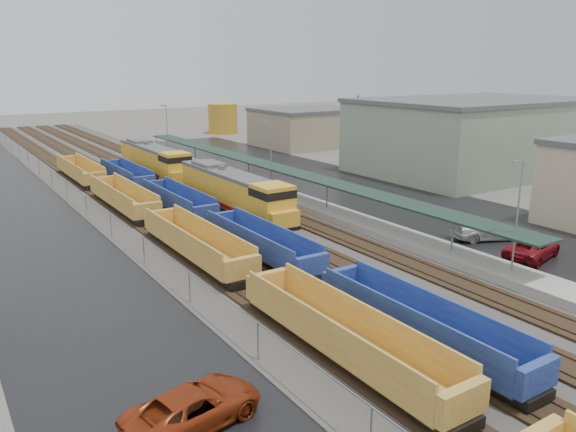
{
  "coord_description": "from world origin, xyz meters",
  "views": [
    {
      "loc": [
        -21.34,
        -0.84,
        13.54
      ],
      "look_at": [
        2.14,
        35.33,
        2.0
      ],
      "focal_mm": 35.0,
      "sensor_mm": 36.0,
      "label": 1
    }
  ],
  "objects_px": {
    "locomotive_lead": "(235,193)",
    "well_string_blue": "(326,277)",
    "storage_tank": "(223,119)",
    "parked_car_west_c": "(194,407)",
    "parked_car_east_b": "(532,248)",
    "locomotive_trail": "(155,161)",
    "parked_car_east_c": "(487,229)",
    "well_string_yellow": "(254,281)"
  },
  "relations": [
    {
      "from": "locomotive_lead",
      "to": "well_string_blue",
      "type": "distance_m",
      "value": 19.8
    },
    {
      "from": "locomotive_lead",
      "to": "well_string_blue",
      "type": "height_order",
      "value": "locomotive_lead"
    },
    {
      "from": "storage_tank",
      "to": "parked_car_west_c",
      "type": "xyz_separation_m",
      "value": [
        -45.46,
        -88.18,
        -2.24
      ]
    },
    {
      "from": "parked_car_west_c",
      "to": "locomotive_lead",
      "type": "bearing_deg",
      "value": -42.17
    },
    {
      "from": "parked_car_east_b",
      "to": "locomotive_trail",
      "type": "bearing_deg",
      "value": 3.15
    },
    {
      "from": "parked_car_east_b",
      "to": "parked_car_east_c",
      "type": "relative_size",
      "value": 0.97
    },
    {
      "from": "well_string_yellow",
      "to": "parked_car_east_b",
      "type": "distance_m",
      "value": 21.09
    },
    {
      "from": "well_string_yellow",
      "to": "parked_car_west_c",
      "type": "bearing_deg",
      "value": -130.61
    },
    {
      "from": "storage_tank",
      "to": "parked_car_east_c",
      "type": "bearing_deg",
      "value": -101.33
    },
    {
      "from": "storage_tank",
      "to": "parked_car_east_b",
      "type": "distance_m",
      "value": 85.06
    },
    {
      "from": "parked_car_west_c",
      "to": "well_string_blue",
      "type": "bearing_deg",
      "value": -69.06
    },
    {
      "from": "locomotive_lead",
      "to": "storage_tank",
      "type": "xyz_separation_m",
      "value": [
        29.42,
        61.19,
        0.73
      ]
    },
    {
      "from": "well_string_blue",
      "to": "well_string_yellow",
      "type": "bearing_deg",
      "value": 156.5
    },
    {
      "from": "well_string_blue",
      "to": "storage_tank",
      "type": "height_order",
      "value": "storage_tank"
    },
    {
      "from": "well_string_blue",
      "to": "parked_car_west_c",
      "type": "xyz_separation_m",
      "value": [
        -12.04,
        -7.64,
        -0.32
      ]
    },
    {
      "from": "well_string_yellow",
      "to": "parked_car_east_b",
      "type": "relative_size",
      "value": 18.23
    },
    {
      "from": "parked_car_west_c",
      "to": "parked_car_east_b",
      "type": "bearing_deg",
      "value": -91.86
    },
    {
      "from": "well_string_blue",
      "to": "parked_car_east_b",
      "type": "distance_m",
      "value": 16.83
    },
    {
      "from": "storage_tank",
      "to": "parked_car_west_c",
      "type": "relative_size",
      "value": 1.08
    },
    {
      "from": "locomotive_lead",
      "to": "parked_car_west_c",
      "type": "relative_size",
      "value": 3.35
    },
    {
      "from": "storage_tank",
      "to": "parked_car_west_c",
      "type": "height_order",
      "value": "storage_tank"
    },
    {
      "from": "storage_tank",
      "to": "locomotive_trail",
      "type": "bearing_deg",
      "value": -126.21
    },
    {
      "from": "locomotive_lead",
      "to": "storage_tank",
      "type": "height_order",
      "value": "storage_tank"
    },
    {
      "from": "locomotive_trail",
      "to": "parked_car_east_b",
      "type": "height_order",
      "value": "locomotive_trail"
    },
    {
      "from": "well_string_yellow",
      "to": "parked_car_west_c",
      "type": "height_order",
      "value": "well_string_yellow"
    },
    {
      "from": "locomotive_trail",
      "to": "parked_car_east_b",
      "type": "bearing_deg",
      "value": -73.73
    },
    {
      "from": "parked_car_east_c",
      "to": "storage_tank",
      "type": "bearing_deg",
      "value": 11.92
    },
    {
      "from": "well_string_yellow",
      "to": "well_string_blue",
      "type": "bearing_deg",
      "value": -23.5
    },
    {
      "from": "parked_car_east_b",
      "to": "parked_car_east_c",
      "type": "xyz_separation_m",
      "value": [
        1.09,
        4.83,
        0.06
      ]
    },
    {
      "from": "parked_car_east_b",
      "to": "parked_car_east_c",
      "type": "height_order",
      "value": "parked_car_east_c"
    },
    {
      "from": "storage_tank",
      "to": "locomotive_lead",
      "type": "bearing_deg",
      "value": -115.68
    },
    {
      "from": "well_string_blue",
      "to": "parked_car_east_b",
      "type": "bearing_deg",
      "value": -9.58
    },
    {
      "from": "well_string_yellow",
      "to": "locomotive_lead",
      "type": "bearing_deg",
      "value": 65.58
    },
    {
      "from": "locomotive_trail",
      "to": "parked_car_west_c",
      "type": "bearing_deg",
      "value": -108.48
    },
    {
      "from": "well_string_yellow",
      "to": "parked_car_east_b",
      "type": "height_order",
      "value": "well_string_yellow"
    },
    {
      "from": "locomotive_lead",
      "to": "parked_car_west_c",
      "type": "distance_m",
      "value": 31.43
    },
    {
      "from": "well_string_blue",
      "to": "parked_car_west_c",
      "type": "relative_size",
      "value": 16.28
    },
    {
      "from": "locomotive_lead",
      "to": "storage_tank",
      "type": "distance_m",
      "value": 67.9
    },
    {
      "from": "locomotive_lead",
      "to": "well_string_yellow",
      "type": "height_order",
      "value": "locomotive_lead"
    },
    {
      "from": "locomotive_lead",
      "to": "parked_car_east_c",
      "type": "distance_m",
      "value": 22.13
    },
    {
      "from": "locomotive_trail",
      "to": "parked_car_east_b",
      "type": "relative_size",
      "value": 3.43
    },
    {
      "from": "locomotive_trail",
      "to": "parked_car_west_c",
      "type": "distance_m",
      "value": 50.62
    }
  ]
}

